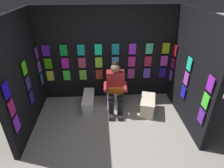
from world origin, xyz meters
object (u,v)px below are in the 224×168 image
(toilet, at_px, (115,92))
(comic_longbox_near, at_px, (89,101))
(person_reading, at_px, (115,87))
(comic_longbox_far, at_px, (147,105))

(toilet, bearing_deg, comic_longbox_near, 10.48)
(toilet, bearing_deg, person_reading, 90.36)
(toilet, height_order, comic_longbox_far, toilet)
(person_reading, xyz_separation_m, comic_longbox_far, (-0.74, 0.15, -0.42))
(toilet, distance_m, person_reading, 0.35)
(comic_longbox_near, bearing_deg, person_reading, 169.41)
(person_reading, bearing_deg, toilet, -89.64)
(comic_longbox_far, bearing_deg, comic_longbox_near, 3.90)
(toilet, distance_m, comic_longbox_far, 0.83)
(toilet, relative_size, person_reading, 0.65)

